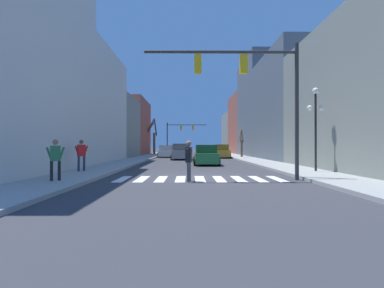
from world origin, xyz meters
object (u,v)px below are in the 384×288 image
(street_lamp_right_corner, at_px, (316,112))
(pedestrian_on_right_sidewalk, at_px, (55,156))
(traffic_signal_far, at_px, (179,131))
(car_parked_right_far, at_px, (213,150))
(street_tree_left_near, at_px, (241,144))
(street_tree_left_far, at_px, (154,136))
(car_driving_away_lane, at_px, (181,152))
(pedestrian_near_right_corner, at_px, (189,158))
(car_parked_right_near, at_px, (206,155))
(car_parked_left_far, at_px, (221,152))
(car_parked_left_near, at_px, (167,152))
(pedestrian_on_left_sidewalk, at_px, (81,153))
(traffic_signal_near, at_px, (252,80))

(street_lamp_right_corner, relative_size, pedestrian_on_right_sidewalk, 2.77)
(traffic_signal_far, relative_size, car_parked_right_far, 1.67)
(street_lamp_right_corner, bearing_deg, street_tree_left_near, 91.26)
(car_parked_right_far, distance_m, street_tree_left_near, 11.32)
(street_lamp_right_corner, bearing_deg, street_tree_left_far, 111.20)
(car_driving_away_lane, bearing_deg, street_tree_left_near, 119.74)
(car_parked_right_far, bearing_deg, street_tree_left_near, -166.65)
(pedestrian_near_right_corner, bearing_deg, car_parked_right_near, -176.22)
(car_parked_left_far, bearing_deg, street_tree_left_near, -87.00)
(car_parked_left_near, xyz_separation_m, pedestrian_on_left_sidewalk, (-2.99, -22.72, 0.43))
(traffic_signal_near, height_order, car_parked_right_near, traffic_signal_near)
(traffic_signal_near, distance_m, street_tree_left_far, 36.98)
(car_parked_left_far, relative_size, street_tree_left_far, 0.70)
(car_parked_right_near, xyz_separation_m, street_tree_left_near, (5.15, 13.04, 0.99))
(car_parked_right_far, xyz_separation_m, pedestrian_near_right_corner, (-3.92, -35.13, 0.28))
(traffic_signal_far, xyz_separation_m, car_parked_left_far, (5.71, -16.38, -3.35))
(pedestrian_near_right_corner, relative_size, street_tree_left_far, 0.30)
(street_tree_left_near, xyz_separation_m, street_tree_left_far, (-12.34, 12.28, 1.34))
(car_driving_away_lane, xyz_separation_m, pedestrian_on_right_sidewalk, (-4.53, -20.83, 0.32))
(traffic_signal_far, height_order, car_parked_left_far, traffic_signal_far)
(traffic_signal_near, relative_size, car_parked_right_near, 1.57)
(pedestrian_on_left_sidewalk, bearing_deg, car_parked_right_near, 8.43)
(car_parked_right_far, height_order, street_tree_left_far, street_tree_left_far)
(car_driving_away_lane, bearing_deg, street_lamp_right_corner, 25.30)
(pedestrian_on_left_sidewalk, bearing_deg, traffic_signal_near, -56.76)
(car_driving_away_lane, height_order, street_tree_left_near, street_tree_left_near)
(street_tree_left_far, bearing_deg, car_parked_left_near, -74.06)
(traffic_signal_near, relative_size, street_lamp_right_corner, 1.52)
(car_parked_right_near, height_order, pedestrian_on_right_sidewalk, pedestrian_on_right_sidewalk)
(traffic_signal_far, relative_size, pedestrian_on_right_sidewalk, 4.32)
(car_parked_left_near, xyz_separation_m, street_tree_left_far, (-2.89, 10.11, 2.34))
(street_lamp_right_corner, height_order, pedestrian_on_right_sidewalk, street_lamp_right_corner)
(traffic_signal_far, distance_m, car_parked_left_far, 17.67)
(traffic_signal_far, bearing_deg, pedestrian_on_right_sidewalk, -95.08)
(car_parked_left_far, xyz_separation_m, pedestrian_on_left_sidewalk, (-9.95, -20.41, 0.39))
(car_parked_left_near, bearing_deg, car_parked_left_far, -108.36)
(car_parked_left_near, bearing_deg, traffic_signal_near, -167.36)
(traffic_signal_far, height_order, car_parked_right_far, traffic_signal_far)
(car_driving_away_lane, height_order, pedestrian_near_right_corner, pedestrian_near_right_corner)
(pedestrian_on_right_sidewalk, distance_m, street_tree_left_far, 37.37)
(car_parked_left_far, height_order, pedestrian_near_right_corner, pedestrian_near_right_corner)
(car_driving_away_lane, height_order, pedestrian_on_right_sidewalk, pedestrian_on_right_sidewalk)
(car_parked_left_far, bearing_deg, street_lamp_right_corner, -171.82)
(car_driving_away_lane, height_order, car_parked_right_near, car_driving_away_lane)
(car_parked_left_far, distance_m, pedestrian_on_left_sidewalk, 22.71)
(car_driving_away_lane, distance_m, street_tree_left_near, 8.51)
(traffic_signal_near, xyz_separation_m, street_lamp_right_corner, (4.12, 2.92, -1.11))
(traffic_signal_near, xyz_separation_m, traffic_signal_far, (-4.55, 39.88, -0.38))
(car_parked_right_far, relative_size, pedestrian_on_left_sidewalk, 2.50)
(street_lamp_right_corner, bearing_deg, pedestrian_near_right_corner, -153.73)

